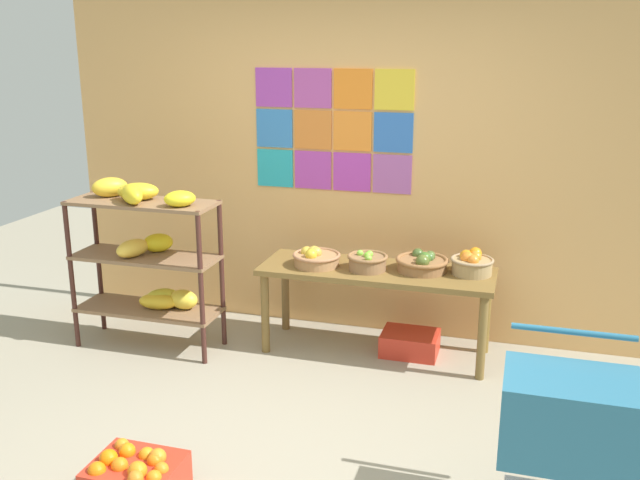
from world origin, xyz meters
The scene contains 11 objects.
ground centered at (0.00, 0.00, 0.00)m, with size 9.80×9.80×0.00m, color gray.
back_wall_with_art centered at (0.00, 1.93, 1.46)m, with size 4.60×0.07×2.93m.
banana_shelf_unit centered at (-1.31, 1.12, 0.76)m, with size 1.07×0.49×1.25m.
display_table centered at (0.31, 1.47, 0.56)m, with size 1.66×0.57×0.64m.
fruit_basket_back_left centered at (-0.13, 1.42, 0.70)m, with size 0.35×0.35×0.14m.
fruit_basket_back_right centered at (0.62, 1.52, 0.70)m, with size 0.37×0.37×0.15m.
fruit_basket_centre centered at (0.25, 1.43, 0.71)m, with size 0.29×0.29×0.14m.
fruit_basket_right centered at (0.96, 1.55, 0.72)m, with size 0.30×0.30×0.17m.
produce_crate_under_table centered at (0.56, 1.51, 0.08)m, with size 0.41×0.32×0.16m, color red.
orange_crate_foreground centered at (-0.48, -0.55, 0.12)m, with size 0.43×0.36×0.25m.
shopping_cart centered at (1.55, -0.19, 0.54)m, with size 0.60×0.47×0.90m.
Camera 1 is at (1.28, -3.24, 2.21)m, focal length 39.72 mm.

